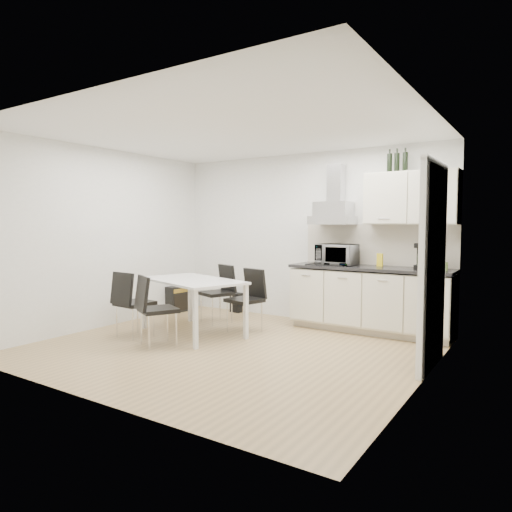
{
  "coord_description": "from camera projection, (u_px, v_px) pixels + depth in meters",
  "views": [
    {
      "loc": [
        3.23,
        -4.42,
        1.5
      ],
      "look_at": [
        0.09,
        0.43,
        1.1
      ],
      "focal_mm": 32.0,
      "sensor_mm": 36.0,
      "label": 1
    }
  ],
  "objects": [
    {
      "name": "doorway",
      "position": [
        433.0,
        268.0,
        4.75
      ],
      "size": [
        0.08,
        1.04,
        2.1
      ],
      "primitive_type": "cube",
      "color": "white",
      "rests_on": "ground"
    },
    {
      "name": "chair_near_left",
      "position": [
        135.0,
        304.0,
        6.08
      ],
      "size": [
        0.48,
        0.53,
        0.88
      ],
      "primitive_type": null,
      "rotation": [
        0.0,
        0.0,
        -0.08
      ],
      "color": "black",
      "rests_on": "ground"
    },
    {
      "name": "chair_far_right",
      "position": [
        244.0,
        301.0,
        6.33
      ],
      "size": [
        0.55,
        0.59,
        0.88
      ],
      "primitive_type": null,
      "rotation": [
        0.0,
        0.0,
        2.89
      ],
      "color": "black",
      "rests_on": "ground"
    },
    {
      "name": "dining_table",
      "position": [
        192.0,
        285.0,
        6.25
      ],
      "size": [
        1.71,
        1.3,
        0.75
      ],
      "rotation": [
        0.0,
        0.0,
        -0.32
      ],
      "color": "white",
      "rests_on": "ground"
    },
    {
      "name": "guitar_amp",
      "position": [
        181.0,
        298.0,
        7.9
      ],
      "size": [
        0.3,
        0.55,
        0.44
      ],
      "rotation": [
        0.0,
        0.0,
        -0.14
      ],
      "color": "black",
      "rests_on": "ground"
    },
    {
      "name": "wall_left",
      "position": [
        107.0,
        238.0,
        6.69
      ],
      "size": [
        0.1,
        4.0,
        2.6
      ],
      "primitive_type": "cube",
      "color": "white",
      "rests_on": "ground"
    },
    {
      "name": "ground",
      "position": [
        231.0,
        348.0,
        5.56
      ],
      "size": [
        4.5,
        4.5,
        0.0
      ],
      "primitive_type": "plane",
      "color": "tan",
      "rests_on": "ground"
    },
    {
      "name": "ceiling",
      "position": [
        230.0,
        131.0,
        5.38
      ],
      "size": [
        4.5,
        4.5,
        0.0
      ],
      "primitive_type": "plane",
      "color": "white",
      "rests_on": "wall_back"
    },
    {
      "name": "chair_near_right",
      "position": [
        158.0,
        311.0,
        5.62
      ],
      "size": [
        0.62,
        0.65,
        0.88
      ],
      "primitive_type": null,
      "rotation": [
        0.0,
        0.0,
        -0.48
      ],
      "color": "black",
      "rests_on": "ground"
    },
    {
      "name": "wall_back",
      "position": [
        306.0,
        237.0,
        7.14
      ],
      "size": [
        4.5,
        0.1,
        2.6
      ],
      "primitive_type": "cube",
      "color": "white",
      "rests_on": "ground"
    },
    {
      "name": "wall_right",
      "position": [
        425.0,
        246.0,
        4.25
      ],
      "size": [
        0.1,
        4.0,
        2.6
      ],
      "primitive_type": "cube",
      "color": "white",
      "rests_on": "ground"
    },
    {
      "name": "wall_front",
      "position": [
        89.0,
        249.0,
        3.79
      ],
      "size": [
        4.5,
        0.1,
        2.6
      ],
      "primitive_type": "cube",
      "color": "white",
      "rests_on": "ground"
    },
    {
      "name": "floor_speaker",
      "position": [
        237.0,
        303.0,
        7.82
      ],
      "size": [
        0.21,
        0.19,
        0.32
      ],
      "primitive_type": "cube",
      "rotation": [
        0.0,
        0.0,
        -0.09
      ],
      "color": "black",
      "rests_on": "ground"
    },
    {
      "name": "kitchenette",
      "position": [
        374.0,
        273.0,
        6.31
      ],
      "size": [
        2.22,
        0.64,
        2.52
      ],
      "color": "beige",
      "rests_on": "ground"
    },
    {
      "name": "chair_far_left",
      "position": [
        216.0,
        294.0,
        6.96
      ],
      "size": [
        0.59,
        0.63,
        0.88
      ],
      "primitive_type": null,
      "rotation": [
        0.0,
        0.0,
        2.77
      ],
      "color": "black",
      "rests_on": "ground"
    }
  ]
}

